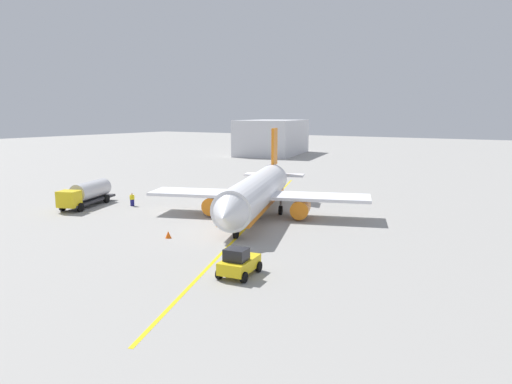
# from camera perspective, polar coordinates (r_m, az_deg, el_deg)

# --- Properties ---
(ground_plane) EXTENTS (400.00, 400.00, 0.00)m
(ground_plane) POSITION_cam_1_polar(r_m,az_deg,el_deg) (54.77, 0.00, -3.10)
(ground_plane) COLOR #9E9B96
(airplane) EXTENTS (29.44, 26.16, 10.00)m
(airplane) POSITION_cam_1_polar(r_m,az_deg,el_deg) (54.65, 0.09, -0.11)
(airplane) COLOR white
(airplane) RESTS_ON ground
(fuel_tanker) EXTENTS (10.13, 5.57, 3.15)m
(fuel_tanker) POSITION_cam_1_polar(r_m,az_deg,el_deg) (64.89, -19.99, -0.15)
(fuel_tanker) COLOR #2D2D33
(fuel_tanker) RESTS_ON ground
(pushback_tug) EXTENTS (3.84, 2.75, 2.20)m
(pushback_tug) POSITION_cam_1_polar(r_m,az_deg,el_deg) (35.16, -2.12, -8.62)
(pushback_tug) COLOR yellow
(pushback_tug) RESTS_ON ground
(refueling_worker) EXTENTS (0.62, 0.54, 1.71)m
(refueling_worker) POSITION_cam_1_polar(r_m,az_deg,el_deg) (63.48, -14.89, -0.92)
(refueling_worker) COLOR navy
(refueling_worker) RESTS_ON ground
(safety_cone_nose) EXTENTS (0.61, 0.61, 0.68)m
(safety_cone_nose) POSITION_cam_1_polar(r_m,az_deg,el_deg) (46.45, -10.67, -5.13)
(safety_cone_nose) COLOR #F2590F
(safety_cone_nose) RESTS_ON ground
(distant_hangar) EXTENTS (30.40, 21.35, 10.20)m
(distant_hangar) POSITION_cam_1_polar(r_m,az_deg,el_deg) (140.94, 2.03, 6.70)
(distant_hangar) COLOR silver
(distant_hangar) RESTS_ON ground
(taxi_line_marking) EXTENTS (59.70, 22.32, 0.01)m
(taxi_line_marking) POSITION_cam_1_polar(r_m,az_deg,el_deg) (54.77, 0.00, -3.09)
(taxi_line_marking) COLOR yellow
(taxi_line_marking) RESTS_ON ground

